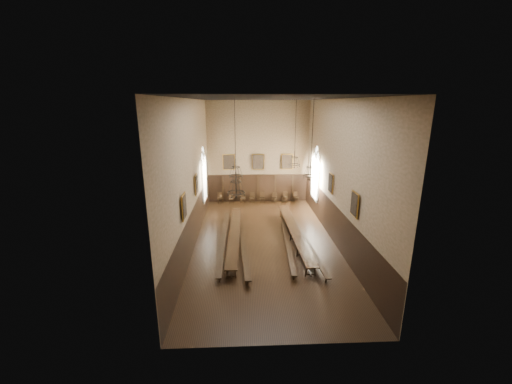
{
  "coord_description": "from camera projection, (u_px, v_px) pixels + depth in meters",
  "views": [
    {
      "loc": [
        -1.41,
        -18.68,
        8.74
      ],
      "look_at": [
        -0.51,
        1.5,
        3.0
      ],
      "focal_mm": 22.0,
      "sensor_mm": 36.0,
      "label": 1
    }
  ],
  "objects": [
    {
      "name": "chair_1",
      "position": [
        231.0,
        200.0,
        28.4
      ],
      "size": [
        0.39,
        0.39,
        0.86
      ],
      "rotation": [
        0.0,
        0.0,
        0.03
      ],
      "color": "black",
      "rests_on": "floor"
    },
    {
      "name": "chandelier_front_left",
      "position": [
        236.0,
        187.0,
        16.7
      ],
      "size": [
        0.93,
        0.93,
        5.04
      ],
      "color": "black",
      "rests_on": "ceiling"
    },
    {
      "name": "portrait_back_1",
      "position": [
        258.0,
        162.0,
        27.93
      ],
      "size": [
        1.1,
        0.12,
        1.4
      ],
      "color": "#B37F2B",
      "rests_on": "wall_back"
    },
    {
      "name": "table_left",
      "position": [
        234.0,
        238.0,
        20.22
      ],
      "size": [
        0.83,
        9.44,
        0.74
      ],
      "rotation": [
        0.0,
        0.0,
        -0.02
      ],
      "color": "black",
      "rests_on": "floor"
    },
    {
      "name": "chandelier_front_right",
      "position": [
        311.0,
        171.0,
        17.05
      ],
      "size": [
        0.78,
        0.78,
        4.24
      ],
      "color": "black",
      "rests_on": "ceiling"
    },
    {
      "name": "bench_right_inner",
      "position": [
        286.0,
        238.0,
        20.38
      ],
      "size": [
        0.84,
        9.8,
        0.44
      ],
      "rotation": [
        0.0,
        0.0,
        -0.06
      ],
      "color": "black",
      "rests_on": "floor"
    },
    {
      "name": "portrait_back_2",
      "position": [
        287.0,
        162.0,
        28.04
      ],
      "size": [
        1.1,
        0.12,
        1.4
      ],
      "color": "#B37F2B",
      "rests_on": "wall_back"
    },
    {
      "name": "portrait_right_1",
      "position": [
        355.0,
        204.0,
        16.22
      ],
      "size": [
        0.12,
        1.0,
        1.3
      ],
      "color": "#B37F2B",
      "rests_on": "wall_right"
    },
    {
      "name": "chair_0",
      "position": [
        220.0,
        200.0,
        28.31
      ],
      "size": [
        0.51,
        0.51,
        1.0
      ],
      "rotation": [
        0.0,
        0.0,
        0.16
      ],
      "color": "black",
      "rests_on": "floor"
    },
    {
      "name": "floor",
      "position": [
        265.0,
        243.0,
        20.41
      ],
      "size": [
        9.0,
        18.0,
        0.02
      ],
      "primitive_type": "cube",
      "color": "black",
      "rests_on": "ground"
    },
    {
      "name": "window_right",
      "position": [
        316.0,
        173.0,
        24.95
      ],
      "size": [
        0.2,
        2.2,
        4.6
      ],
      "primitive_type": null,
      "color": "white",
      "rests_on": "wall_right"
    },
    {
      "name": "wall_back",
      "position": [
        258.0,
        153.0,
        27.83
      ],
      "size": [
        9.0,
        0.02,
        9.0
      ],
      "primitive_type": "cube",
      "color": "#917659",
      "rests_on": "ground"
    },
    {
      "name": "chandelier_back_right",
      "position": [
        294.0,
        160.0,
        21.86
      ],
      "size": [
        0.79,
        0.79,
        4.54
      ],
      "color": "black",
      "rests_on": "ceiling"
    },
    {
      "name": "chair_6",
      "position": [
        285.0,
        199.0,
        28.61
      ],
      "size": [
        0.56,
        0.56,
        1.0
      ],
      "rotation": [
        0.0,
        0.0,
        -0.3
      ],
      "color": "black",
      "rests_on": "floor"
    },
    {
      "name": "chandelier_back_left",
      "position": [
        236.0,
        171.0,
        21.18
      ],
      "size": [
        0.92,
        0.92,
        5.16
      ],
      "color": "black",
      "rests_on": "ceiling"
    },
    {
      "name": "portrait_right_0",
      "position": [
        331.0,
        183.0,
        20.54
      ],
      "size": [
        0.12,
        1.0,
        1.3
      ],
      "color": "#B37F2B",
      "rests_on": "wall_right"
    },
    {
      "name": "chair_7",
      "position": [
        296.0,
        199.0,
        28.64
      ],
      "size": [
        0.54,
        0.54,
        0.96
      ],
      "rotation": [
        0.0,
        0.0,
        0.32
      ],
      "color": "black",
      "rests_on": "floor"
    },
    {
      "name": "bench_left_inner",
      "position": [
        242.0,
        238.0,
        20.3
      ],
      "size": [
        0.88,
        10.74,
        0.48
      ],
      "rotation": [
        0.0,
        0.0,
        0.05
      ],
      "color": "black",
      "rests_on": "floor"
    },
    {
      "name": "chair_4",
      "position": [
        262.0,
        199.0,
        28.6
      ],
      "size": [
        0.46,
        0.46,
        0.97
      ],
      "rotation": [
        0.0,
        0.0,
        -0.07
      ],
      "color": "black",
      "rests_on": "floor"
    },
    {
      "name": "portrait_back_0",
      "position": [
        229.0,
        162.0,
        27.81
      ],
      "size": [
        1.1,
        0.12,
        1.4
      ],
      "color": "#B37F2B",
      "rests_on": "wall_back"
    },
    {
      "name": "bench_left_outer",
      "position": [
        224.0,
        240.0,
        20.17
      ],
      "size": [
        0.31,
        9.85,
        0.44
      ],
      "rotation": [
        0.0,
        0.0,
        -0.0
      ],
      "color": "black",
      "rests_on": "floor"
    },
    {
      "name": "wall_right",
      "position": [
        338.0,
        174.0,
        19.37
      ],
      "size": [
        0.02,
        18.0,
        9.0
      ],
      "primitive_type": "cube",
      "color": "#917659",
      "rests_on": "ground"
    },
    {
      "name": "chair_3",
      "position": [
        252.0,
        200.0,
        28.53
      ],
      "size": [
        0.44,
        0.44,
        0.93
      ],
      "rotation": [
        0.0,
        0.0,
        -0.07
      ],
      "color": "black",
      "rests_on": "floor"
    },
    {
      "name": "table_right",
      "position": [
        294.0,
        235.0,
        20.6
      ],
      "size": [
        0.99,
        9.94,
        0.77
      ],
      "rotation": [
        0.0,
        0.0,
        0.03
      ],
      "color": "black",
      "rests_on": "floor"
    },
    {
      "name": "bench_right_outer",
      "position": [
        304.0,
        239.0,
        20.2
      ],
      "size": [
        0.82,
        10.04,
        0.45
      ],
      "rotation": [
        0.0,
        0.0,
        0.05
      ],
      "color": "black",
      "rests_on": "floor"
    },
    {
      "name": "wainscot_panelling",
      "position": [
        265.0,
        225.0,
        20.06
      ],
      "size": [
        9.0,
        18.0,
        2.5
      ],
      "primitive_type": null,
      "color": "black",
      "rests_on": "floor"
    },
    {
      "name": "portrait_left_0",
      "position": [
        196.0,
        184.0,
        20.17
      ],
      "size": [
        0.12,
        1.0,
        1.3
      ],
      "color": "#B37F2B",
      "rests_on": "wall_left"
    },
    {
      "name": "wall_front",
      "position": [
        285.0,
        234.0,
        10.51
      ],
      "size": [
        9.0,
        0.02,
        9.0
      ],
      "primitive_type": "cube",
      "color": "#917659",
      "rests_on": "ground"
    },
    {
      "name": "chair_2",
      "position": [
        243.0,
        200.0,
        28.48
      ],
      "size": [
        0.47,
        0.47,
        0.92
      ],
      "rotation": [
        0.0,
        0.0,
        -0.18
      ],
      "color": "black",
      "rests_on": "floor"
    },
    {
      "name": "wall_left",
      "position": [
        191.0,
        176.0,
        18.98
      ],
      "size": [
        0.02,
        18.0,
        9.0
      ],
      "primitive_type": "cube",
      "color": "#917659",
      "rests_on": "ground"
    },
    {
      "name": "window_left",
      "position": [
        204.0,
        174.0,
        24.57
      ],
      "size": [
        0.2,
        2.2,
        4.6
      ],
      "primitive_type": null,
      "color": "white",
      "rests_on": "wall_left"
    },
    {
      "name": "ceiling",
      "position": [
        266.0,
        98.0,
        17.94
      ],
      "size": [
        9.0,
        18.0,
        0.02
      ],
      "primitive_type": "cube",
      "color": "black",
      "rests_on": "ground"
    },
    {
      "name": "chair_5",
      "position": [
        274.0,
        199.0,
        28.61
      ],
      "size": [
        0.5,
        0.5,
        0.94
      ],
      "rotation": [
        0.0,
        0.0,
        -0.26
      ],
      "color": "black",
      "rests_on": "floor"
    },
    {
      "name": "portrait_left_1",
      "position": [
        184.0,
        207.0,
        15.84
      ],
      "size": [
        0.12,
        1.0,
        1.3
      ],
      "color": "#B37F2B",
      "rests_on": "wall_left"
    }
  ]
}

